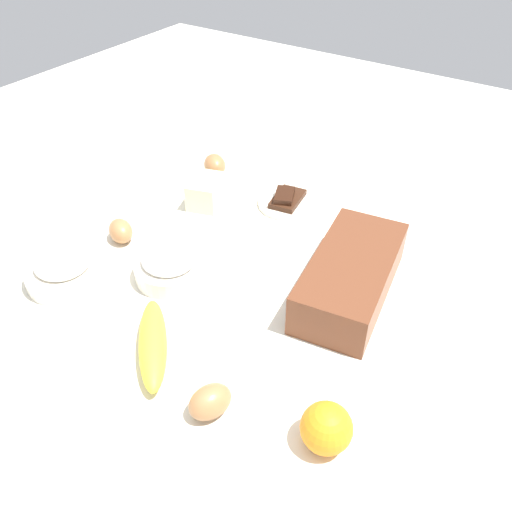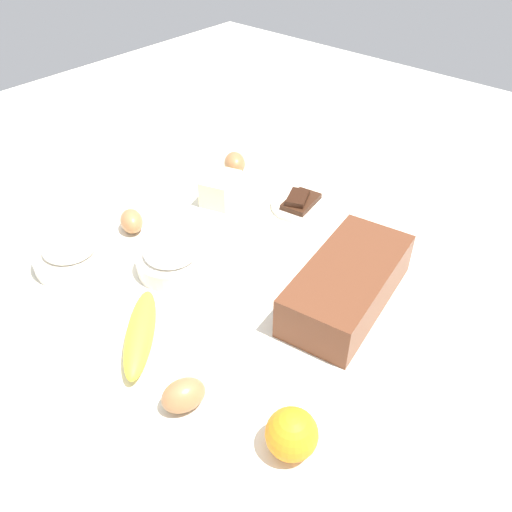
% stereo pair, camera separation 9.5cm
% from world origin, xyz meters
% --- Properties ---
extents(ground_plane, '(2.40, 2.40, 0.02)m').
position_xyz_m(ground_plane, '(0.00, 0.00, -0.01)').
color(ground_plane, silver).
extents(loaf_pan, '(0.30, 0.17, 0.08)m').
position_xyz_m(loaf_pan, '(-0.05, 0.17, 0.04)').
color(loaf_pan, brown).
rests_on(loaf_pan, ground_plane).
extents(flour_bowl, '(0.14, 0.14, 0.06)m').
position_xyz_m(flour_bowl, '(0.21, -0.28, 0.03)').
color(flour_bowl, silver).
rests_on(flour_bowl, ground_plane).
extents(sugar_bowl, '(0.13, 0.13, 0.06)m').
position_xyz_m(sugar_bowl, '(0.10, -0.12, 0.03)').
color(sugar_bowl, silver).
rests_on(sugar_bowl, ground_plane).
extents(banana, '(0.17, 0.16, 0.04)m').
position_xyz_m(banana, '(0.25, -0.03, 0.02)').
color(banana, yellow).
rests_on(banana, ground_plane).
extents(orange_fruit, '(0.07, 0.07, 0.07)m').
position_xyz_m(orange_fruit, '(0.24, 0.27, 0.04)').
color(orange_fruit, orange).
rests_on(orange_fruit, ground_plane).
extents(butter_block, '(0.11, 0.09, 0.06)m').
position_xyz_m(butter_block, '(-0.14, -0.22, 0.03)').
color(butter_block, '#F4EDB2').
rests_on(butter_block, ground_plane).
extents(egg_near_butter, '(0.08, 0.07, 0.05)m').
position_xyz_m(egg_near_butter, '(0.29, 0.11, 0.02)').
color(egg_near_butter, '#A56F43').
rests_on(egg_near_butter, ground_plane).
extents(egg_beside_bowl, '(0.07, 0.08, 0.05)m').
position_xyz_m(egg_beside_bowl, '(0.07, -0.28, 0.02)').
color(egg_beside_bowl, '#A87144').
rests_on(egg_beside_bowl, ground_plane).
extents(egg_loose, '(0.08, 0.08, 0.05)m').
position_xyz_m(egg_loose, '(-0.25, -0.28, 0.03)').
color(egg_loose, '#9F6A40').
rests_on(egg_loose, ground_plane).
extents(chocolate_plate, '(0.13, 0.13, 0.03)m').
position_xyz_m(chocolate_plate, '(-0.23, -0.07, 0.01)').
color(chocolate_plate, silver).
rests_on(chocolate_plate, ground_plane).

